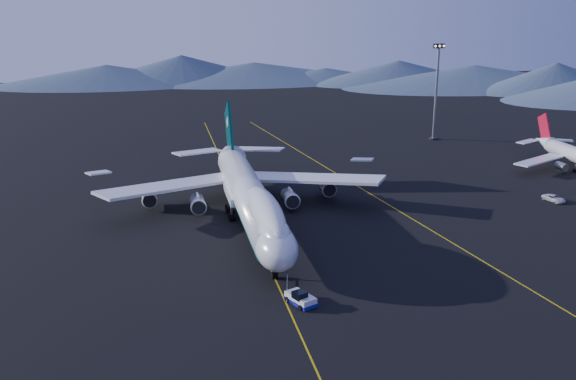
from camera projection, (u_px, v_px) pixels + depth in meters
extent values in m
plane|color=black|center=(250.00, 223.00, 124.77)|extent=(500.00, 500.00, 0.00)
cube|color=#C6A30B|center=(250.00, 223.00, 124.76)|extent=(0.25, 220.00, 0.01)
cube|color=#C6A30B|center=(379.00, 199.00, 139.99)|extent=(28.08, 198.09, 0.01)
cone|color=#46586C|center=(107.00, 73.00, 332.59)|extent=(100.00, 100.00, 12.00)
cone|color=#46586C|center=(254.00, 70.00, 348.29)|extent=(100.00, 100.00, 12.00)
cone|color=#46586C|center=(398.00, 71.00, 339.45)|extent=(100.00, 100.00, 12.00)
cone|color=#46586C|center=(556.00, 79.00, 307.04)|extent=(100.00, 100.00, 12.00)
cylinder|color=silver|center=(249.00, 196.00, 123.19)|extent=(6.50, 56.00, 6.50)
ellipsoid|color=silver|center=(276.00, 248.00, 96.88)|extent=(6.50, 10.40, 6.50)
ellipsoid|color=silver|center=(266.00, 213.00, 105.10)|extent=(5.13, 25.16, 5.85)
cube|color=black|center=(279.00, 246.00, 94.66)|extent=(3.60, 1.61, 1.29)
cone|color=silver|center=(229.00, 153.00, 153.97)|extent=(6.50, 12.00, 6.50)
cube|color=#033939|center=(249.00, 199.00, 124.38)|extent=(6.24, 60.00, 1.10)
cube|color=silver|center=(246.00, 193.00, 128.67)|extent=(7.50, 13.00, 1.60)
cube|color=silver|center=(171.00, 186.00, 131.29)|extent=(30.62, 23.28, 2.83)
cube|color=silver|center=(309.00, 178.00, 136.92)|extent=(30.62, 23.28, 2.83)
cylinder|color=slate|center=(198.00, 203.00, 129.29)|extent=(2.90, 5.50, 2.90)
cylinder|color=slate|center=(150.00, 197.00, 133.55)|extent=(2.90, 5.50, 2.90)
cylinder|color=slate|center=(290.00, 197.00, 132.98)|extent=(2.90, 5.50, 2.90)
cylinder|color=slate|center=(326.00, 186.00, 140.93)|extent=(2.90, 5.50, 2.90)
cube|color=#033939|center=(229.00, 134.00, 151.62)|extent=(0.55, 14.11, 15.94)
cube|color=silver|center=(197.00, 152.00, 153.81)|extent=(12.39, 9.47, 0.98)
cube|color=silver|center=(259.00, 149.00, 156.72)|extent=(12.39, 9.47, 0.98)
cylinder|color=black|center=(275.00, 275.00, 99.71)|extent=(0.90, 1.10, 1.10)
cube|color=silver|center=(301.00, 299.00, 91.26)|extent=(4.10, 5.29, 1.18)
cube|color=navy|center=(301.00, 301.00, 91.38)|extent=(4.28, 5.53, 0.54)
cube|color=black|center=(301.00, 293.00, 91.01)|extent=(2.27, 2.27, 0.97)
cone|color=silver|center=(544.00, 142.00, 177.60)|extent=(3.93, 7.24, 3.93)
cube|color=silver|center=(539.00, 160.00, 162.33)|extent=(17.37, 11.73, 0.36)
cylinder|color=slate|center=(561.00, 166.00, 161.15)|extent=(1.97, 3.62, 1.97)
cube|color=#A60F26|center=(544.00, 127.00, 176.97)|extent=(0.36, 7.05, 8.34)
imported|color=silver|center=(554.00, 198.00, 138.14)|extent=(3.90, 5.58, 1.42)
cylinder|color=black|center=(433.00, 138.00, 201.01)|extent=(2.72, 2.72, 0.45)
cylinder|color=slate|center=(436.00, 94.00, 197.08)|extent=(0.79, 0.79, 28.31)
cube|color=black|center=(439.00, 46.00, 192.99)|extent=(3.62, 0.91, 1.36)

